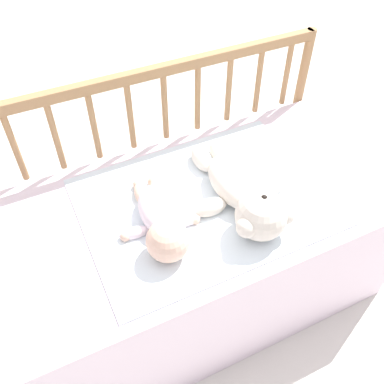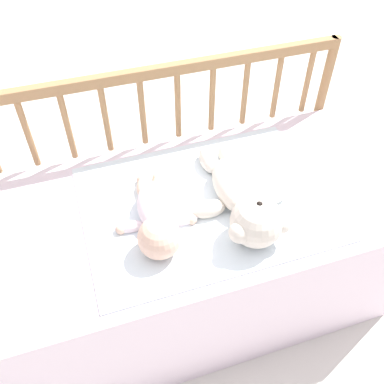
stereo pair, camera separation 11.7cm
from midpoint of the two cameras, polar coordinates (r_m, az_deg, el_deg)
name	(u,v)px [view 2 (the right image)]	position (r m, az deg, el deg)	size (l,w,h in m)	color
ground_plane	(192,292)	(1.75, 1.95, -13.28)	(12.00, 12.00, 0.00)	silver
crib_mattress	(192,254)	(1.54, 2.18, -8.34)	(1.34, 0.65, 0.52)	silver
crib_rail	(161,123)	(1.54, -1.92, 9.09)	(1.34, 0.04, 0.81)	#997047
blanket	(205,203)	(1.34, 4.28, -1.53)	(0.76, 0.57, 0.01)	white
teddy_bear	(243,200)	(1.29, 9.46, -1.17)	(0.31, 0.47, 0.15)	silver
baby	(156,218)	(1.24, -2.11, -3.66)	(0.25, 0.36, 0.12)	white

